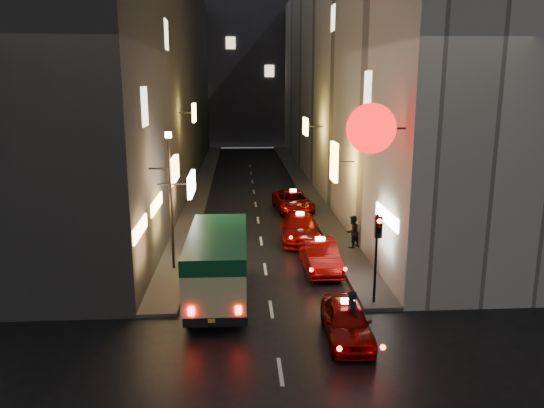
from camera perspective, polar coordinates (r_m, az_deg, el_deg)
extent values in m
cube|color=#32302E|center=(44.83, -12.74, 13.28)|extent=(6.00, 52.00, 18.00)
cube|color=#FFA459|center=(23.13, -10.39, 3.80)|extent=(0.18, 1.51, 1.00)
cube|color=white|center=(25.27, -8.65, 2.15)|extent=(0.18, 2.50, 0.99)
cube|color=yellow|center=(35.16, -8.39, 9.69)|extent=(0.18, 1.27, 1.20)
cube|color=#FFA459|center=(20.92, -14.03, -2.58)|extent=(0.10, 2.72, 0.55)
cube|color=yellow|center=(24.98, -12.33, 0.00)|extent=(0.10, 3.11, 0.55)
cube|color=#FFA459|center=(31.31, -10.58, 2.65)|extent=(0.10, 2.73, 0.55)
cube|color=#FFE5B2|center=(22.65, -13.57, 10.15)|extent=(0.06, 1.30, 1.60)
cube|color=#FFE5B2|center=(30.65, -11.31, 17.43)|extent=(0.06, 1.30, 1.60)
cube|color=#BAB5AB|center=(45.24, 8.29, 13.45)|extent=(6.00, 52.00, 18.00)
cylinder|color=#F20A0A|center=(19.99, 10.63, 7.99)|extent=(1.85, 0.18, 1.85)
cube|color=yellow|center=(28.47, 6.69, 4.54)|extent=(0.18, 1.48, 2.06)
cube|color=yellow|center=(38.69, 3.62, 8.33)|extent=(0.18, 1.93, 1.22)
cube|color=white|center=(22.59, 12.26, -1.35)|extent=(0.10, 3.24, 0.55)
cube|color=#FFE5B2|center=(26.04, 10.27, 12.15)|extent=(0.06, 1.30, 1.60)
cube|color=#FFE5B2|center=(36.06, 6.59, 19.26)|extent=(0.06, 1.30, 1.60)
cube|color=#343439|center=(76.35, -2.83, 14.78)|extent=(30.00, 10.00, 22.00)
cube|color=#413F3D|center=(45.19, -7.48, 2.09)|extent=(1.50, 52.00, 0.15)
cube|color=#413F3D|center=(45.41, 3.29, 2.24)|extent=(1.50, 52.00, 0.15)
cube|color=#DDD88A|center=(20.97, -5.84, -6.33)|extent=(2.29, 6.36, 2.32)
cube|color=#0E4725|center=(20.69, -5.89, -3.99)|extent=(2.31, 6.38, 0.58)
cube|color=black|center=(21.19, -5.82, -5.46)|extent=(2.29, 3.83, 0.53)
cube|color=black|center=(18.46, -6.13, -12.47)|extent=(2.18, 0.20, 0.32)
cube|color=#FF0A05|center=(18.27, -8.70, -11.36)|extent=(0.19, 0.06, 0.30)
cube|color=#FF0A05|center=(18.20, -3.63, -11.34)|extent=(0.19, 0.06, 0.30)
cylinder|color=black|center=(23.32, -8.04, -7.41)|extent=(0.23, 0.80, 0.80)
cylinder|color=black|center=(19.49, -3.02, -11.49)|extent=(0.23, 0.80, 0.80)
imported|color=#730502|center=(18.36, 8.06, -12.05)|extent=(2.03, 4.69, 1.48)
cube|color=white|center=(18.03, 8.14, -9.66)|extent=(0.42, 0.19, 0.16)
sphere|color=#FF0A05|center=(16.38, 7.26, -15.19)|extent=(0.16, 0.16, 0.16)
sphere|color=#FF0A05|center=(16.66, 11.83, -14.86)|extent=(0.16, 0.16, 0.16)
imported|color=#730502|center=(24.60, 5.17, -5.24)|extent=(2.23, 5.16, 1.62)
cube|color=white|center=(24.34, 5.22, -3.22)|extent=(0.43, 0.19, 0.16)
sphere|color=#FF0A05|center=(22.32, 4.24, -7.08)|extent=(0.16, 0.16, 0.16)
sphere|color=#FF0A05|center=(22.56, 7.88, -6.95)|extent=(0.16, 0.16, 0.16)
imported|color=#730502|center=(29.11, 3.03, -2.31)|extent=(2.48, 5.33, 1.65)
cube|color=white|center=(28.88, 3.05, -0.55)|extent=(0.43, 0.21, 0.16)
sphere|color=#FF0A05|center=(26.76, 2.05, -3.61)|extent=(0.16, 0.16, 0.16)
sphere|color=#FF0A05|center=(26.94, 5.15, -3.54)|extent=(0.16, 0.16, 0.16)
imported|color=#730502|center=(35.61, 2.28, 0.45)|extent=(2.51, 5.12, 1.57)
cube|color=white|center=(35.43, 2.30, 1.83)|extent=(0.44, 0.22, 0.16)
sphere|color=#FF0A05|center=(33.36, 1.49, -0.35)|extent=(0.16, 0.16, 0.16)
sphere|color=#FF0A05|center=(33.51, 3.86, -0.32)|extent=(0.16, 0.16, 0.16)
imported|color=black|center=(18.05, 8.66, -11.54)|extent=(0.58, 0.76, 2.04)
imported|color=black|center=(27.52, 8.66, -2.75)|extent=(0.84, 0.79, 1.90)
cylinder|color=black|center=(20.65, 11.10, -5.83)|extent=(0.10, 0.10, 3.50)
cube|color=black|center=(20.11, 11.38, -2.48)|extent=(0.26, 0.18, 0.80)
sphere|color=#FF0A05|center=(19.94, 11.50, -1.82)|extent=(0.18, 0.18, 0.18)
sphere|color=black|center=(20.01, 11.46, -2.56)|extent=(0.17, 0.17, 0.17)
sphere|color=black|center=(20.08, 11.43, -3.31)|extent=(0.17, 0.17, 0.17)
cylinder|color=black|center=(24.09, -10.78, -0.04)|extent=(0.12, 0.12, 6.00)
cylinder|color=#FFE5BF|center=(23.60, -11.10, 7.32)|extent=(0.28, 0.28, 0.25)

